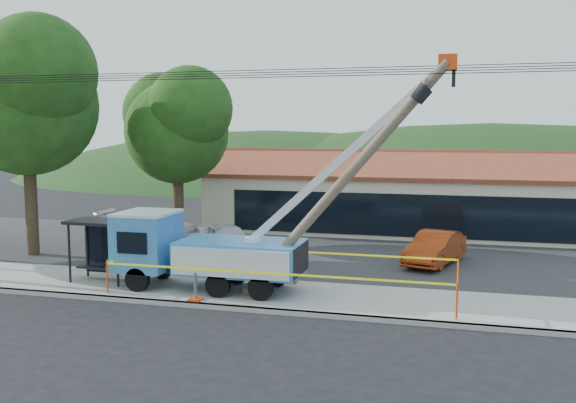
% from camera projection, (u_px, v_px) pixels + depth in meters
% --- Properties ---
extents(ground, '(120.00, 120.00, 0.00)m').
position_uv_depth(ground, '(211.00, 330.00, 18.82)').
color(ground, black).
rests_on(ground, ground).
extents(curb, '(60.00, 0.25, 0.15)m').
position_uv_depth(curb, '(235.00, 308.00, 20.82)').
color(curb, '#99968F').
rests_on(curb, ground).
extents(sidewalk, '(60.00, 4.00, 0.15)m').
position_uv_depth(sidewalk, '(254.00, 294.00, 22.65)').
color(sidewalk, '#99968F').
rests_on(sidewalk, ground).
extents(parking_lot, '(60.00, 12.00, 0.10)m').
position_uv_depth(parking_lot, '(306.00, 252.00, 30.32)').
color(parking_lot, '#28282B').
rests_on(parking_lot, ground).
extents(strip_mall, '(22.50, 8.53, 4.67)m').
position_uv_depth(strip_mall, '(407.00, 198.00, 36.73)').
color(strip_mall, beige).
rests_on(strip_mall, ground).
extents(tree_west_near, '(7.56, 6.72, 10.80)m').
position_uv_depth(tree_west_near, '(26.00, 91.00, 28.74)').
color(tree_west_near, '#332316').
rests_on(tree_west_near, ground).
extents(tree_lot, '(6.30, 5.60, 8.94)m').
position_uv_depth(tree_lot, '(177.00, 122.00, 32.39)').
color(tree_lot, '#332316').
rests_on(tree_lot, ground).
extents(hill_west, '(78.40, 56.00, 28.00)m').
position_uv_depth(hill_west, '(268.00, 178.00, 75.45)').
color(hill_west, '#1E3714').
rests_on(hill_west, ground).
extents(hill_center, '(89.60, 64.00, 32.00)m').
position_uv_depth(hill_center, '(490.00, 183.00, 68.97)').
color(hill_center, '#1E3714').
rests_on(hill_center, ground).
extents(utility_truck, '(11.90, 3.67, 8.03)m').
position_uv_depth(utility_truck, '(205.00, 248.00, 22.95)').
color(utility_truck, black).
rests_on(utility_truck, ground).
extents(leaning_pole, '(6.92, 1.94, 8.01)m').
position_uv_depth(leaning_pole, '(351.00, 173.00, 20.95)').
color(leaning_pole, brown).
rests_on(leaning_pole, ground).
extents(bus_shelter, '(2.46, 1.57, 2.33)m').
position_uv_depth(bus_shelter, '(104.00, 236.00, 24.16)').
color(bus_shelter, black).
rests_on(bus_shelter, ground).
extents(caution_tape, '(11.88, 3.83, 1.11)m').
position_uv_depth(caution_tape, '(285.00, 268.00, 22.60)').
color(caution_tape, '#E93F0C').
rests_on(caution_tape, ground).
extents(car_silver, '(4.20, 4.79, 1.56)m').
position_uv_depth(car_silver, '(227.00, 261.00, 28.57)').
color(car_silver, '#B2B3B9').
rests_on(car_silver, ground).
extents(car_red, '(2.65, 4.49, 1.40)m').
position_uv_depth(car_red, '(434.00, 266.00, 27.46)').
color(car_red, '#9D320F').
rests_on(car_red, ground).
extents(car_white, '(5.44, 2.38, 1.56)m').
position_uv_depth(car_white, '(150.00, 243.00, 33.12)').
color(car_white, silver).
rests_on(car_white, ground).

